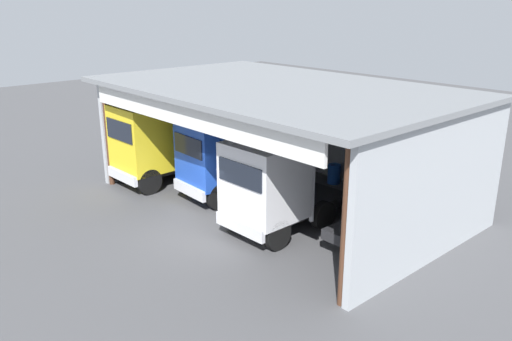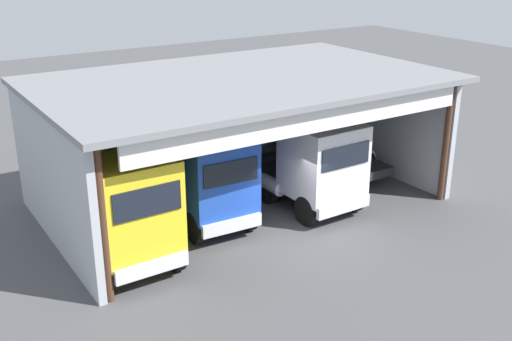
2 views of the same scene
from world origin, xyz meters
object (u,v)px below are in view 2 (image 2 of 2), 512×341
at_px(oil_drum, 196,164).
at_px(truck_blue_center_bay, 211,181).
at_px(truck_white_right_bay, 318,166).
at_px(tool_cart, 96,187).
at_px(truck_yellow_yard_outside, 129,213).
at_px(truck_black_center_right_bay, 323,128).

bearing_deg(oil_drum, truck_blue_center_bay, -111.82).
distance_m(truck_white_right_bay, tool_cart, 8.70).
bearing_deg(truck_white_right_bay, tool_cart, -41.37).
height_order(truck_blue_center_bay, truck_white_right_bay, truck_white_right_bay).
xyz_separation_m(truck_yellow_yard_outside, truck_white_right_bay, (7.51, 0.46, -0.13)).
height_order(truck_yellow_yard_outside, truck_white_right_bay, truck_yellow_yard_outside).
relative_size(oil_drum, tool_cart, 0.90).
bearing_deg(truck_yellow_yard_outside, truck_black_center_right_bay, -160.07).
relative_size(truck_blue_center_bay, truck_white_right_bay, 0.97).
height_order(truck_yellow_yard_outside, truck_blue_center_bay, truck_yellow_yard_outside).
height_order(truck_black_center_right_bay, tool_cart, truck_black_center_right_bay).
xyz_separation_m(truck_blue_center_bay, truck_white_right_bay, (4.03, -0.81, 0.00)).
bearing_deg(truck_black_center_right_bay, truck_yellow_yard_outside, -159.50).
relative_size(truck_yellow_yard_outside, truck_black_center_right_bay, 0.94).
bearing_deg(truck_white_right_bay, truck_blue_center_bay, -12.47).
bearing_deg(oil_drum, truck_yellow_yard_outside, -130.91).
bearing_deg(tool_cart, truck_white_right_bay, -40.20).
xyz_separation_m(truck_white_right_bay, truck_black_center_right_bay, (3.19, 3.69, -0.01)).
distance_m(truck_yellow_yard_outside, truck_white_right_bay, 7.53).
xyz_separation_m(truck_black_center_right_bay, oil_drum, (-5.17, 2.23, -1.33)).
distance_m(truck_blue_center_bay, oil_drum, 5.67).
height_order(truck_blue_center_bay, truck_black_center_right_bay, truck_black_center_right_bay).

